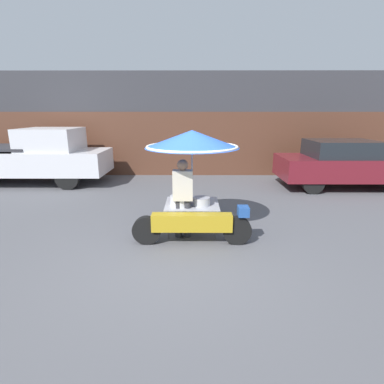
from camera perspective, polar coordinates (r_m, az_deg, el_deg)
ground_plane at (r=5.36m, az=-2.81°, el=-11.75°), size 36.00×36.00×0.00m
shopfront_building at (r=12.55m, az=-1.02°, el=12.80°), size 28.00×2.06×3.85m
vendor_motorcycle_cart at (r=5.82m, az=0.03°, el=7.06°), size 2.23×1.84×2.07m
vendor_person at (r=5.76m, az=-1.75°, el=-0.55°), size 0.38×0.22×1.55m
parked_car at (r=10.87m, az=27.11°, el=4.86°), size 4.26×1.84×1.54m
pickup_truck at (r=11.55m, az=-28.10°, el=5.88°), size 5.28×1.82×1.88m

